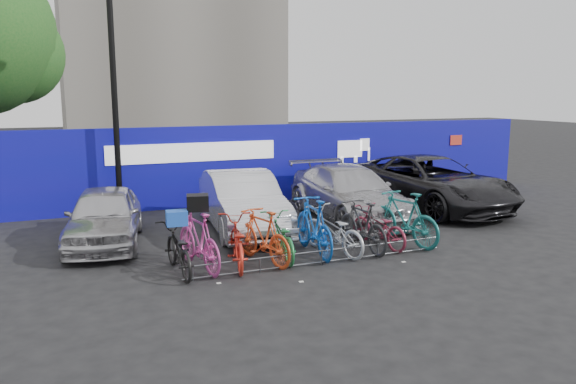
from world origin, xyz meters
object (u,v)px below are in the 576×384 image
bike_2 (237,242)px  car_2 (349,193)px  car_0 (104,216)px  bike_4 (280,237)px  bike_rack (322,257)px  bike_9 (404,218)px  bike_0 (178,250)px  bike_6 (333,231)px  bike_1 (199,240)px  bike_3 (263,236)px  lamppost (114,96)px  car_1 (242,202)px  bike_7 (363,226)px  bike_8 (378,227)px  car_3 (430,183)px  bike_5 (314,226)px

bike_2 → car_2: bearing=-132.1°
car_2 → car_0: bearing=-176.1°
car_0 → bike_4: bearing=-27.9°
car_0 → car_2: bearing=12.4°
bike_rack → bike_9: size_ratio=2.75×
bike_0 → bike_6: bike_6 is taller
bike_1 → bike_3: bearing=167.2°
lamppost → bike_4: bearing=-64.0°
car_1 → bike_7: size_ratio=2.39×
bike_2 → bike_8: (3.30, 0.13, -0.04)m
car_0 → bike_0: (1.08, -2.69, -0.18)m
bike_2 → bike_6: (2.14, 0.06, 0.00)m
lamppost → car_3: 9.18m
car_3 → car_1: bearing=178.7°
bike_0 → bike_6: (3.30, 0.07, 0.02)m
car_0 → bike_3: 3.87m
bike_rack → bike_2: size_ratio=3.00×
bike_8 → bike_9: bike_9 is taller
car_0 → bike_8: car_0 is taller
bike_3 → bike_6: (1.59, 0.05, -0.06)m
bike_rack → car_0: car_0 is taller
car_0 → bike_5: car_0 is taller
car_1 → bike_7: 3.26m
lamppost → bike_5: (3.35, -5.31, -2.66)m
bike_2 → bike_3: bearing=-166.7°
bike_4 → bike_8: bike_4 is taller
bike_8 → bike_7: bearing=4.0°
car_0 → bike_1: size_ratio=1.97×
car_0 → bike_0: size_ratio=2.13×
bike_4 → bike_9: bike_9 is taller
bike_5 → bike_7: 1.11m
car_2 → bike_4: bearing=-136.5°
car_1 → bike_4: 2.59m
lamppost → car_3: bearing=-15.2°
car_0 → bike_4: 4.11m
bike_rack → bike_3: bike_3 is taller
bike_5 → bike_8: (1.56, -0.02, -0.16)m
bike_0 → bike_6: 3.30m
bike_1 → bike_3: (1.28, -0.08, -0.03)m
bike_4 → bike_8: 2.32m
bike_1 → bike_2: (0.73, -0.09, -0.09)m
bike_rack → bike_8: bearing=21.4°
car_1 → bike_9: (2.94, -2.62, -0.11)m
car_0 → bike_1: bearing=-49.3°
bike_rack → bike_6: (0.56, 0.60, 0.33)m
bike_3 → car_2: bearing=-155.1°
bike_1 → lamppost: bearing=-89.9°
car_2 → bike_9: bearing=-91.0°
car_0 → bike_7: 5.74m
car_0 → bike_5: 4.72m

